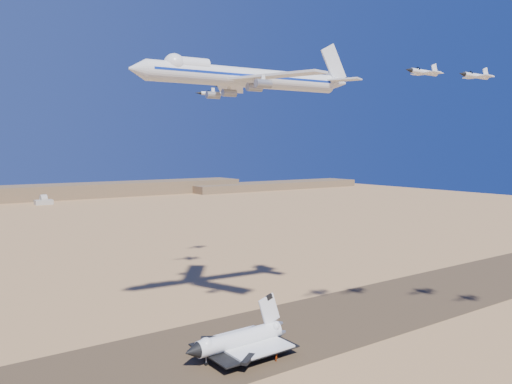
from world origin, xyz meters
TOP-DOWN VIEW (x-y plane):
  - ground at (0.00, 0.00)m, footprint 1200.00×1200.00m
  - runway at (0.00, 0.00)m, footprint 600.00×50.00m
  - ridgeline at (65.32, 527.31)m, footprint 960.00×90.00m
  - shuttle at (-4.08, -8.25)m, footprint 35.52×22.21m
  - carrier_747 at (7.69, 8.81)m, footprint 82.35×63.44m
  - crew_a at (3.98, -12.57)m, footprint 0.66×0.77m
  - crew_b at (4.73, -15.88)m, footprint 0.81×0.96m
  - crew_c at (2.90, -18.09)m, footprint 1.04×1.15m
  - chase_jet_a at (39.94, -39.46)m, footprint 15.22×8.11m
  - chase_jet_b at (55.72, -46.10)m, footprint 15.11×7.98m
  - chase_jet_e at (24.72, 54.89)m, footprint 15.84×9.17m
  - chase_jet_f at (43.78, 76.57)m, footprint 14.37×7.75m

SIDE VIEW (x-z plane):
  - ground at x=0.00m, z-range 0.00..0.00m
  - runway at x=0.00m, z-range 0.00..0.06m
  - crew_b at x=4.73m, z-range 0.06..1.76m
  - crew_c at x=2.90m, z-range 0.06..1.83m
  - crew_a at x=3.98m, z-range 0.06..1.85m
  - shuttle at x=-4.08m, z-range -4.05..13.47m
  - ridgeline at x=65.32m, z-range -1.37..16.63m
  - chase_jet_b at x=55.72m, z-range 83.23..87.00m
  - chase_jet_a at x=39.94m, z-range 83.76..87.55m
  - chase_jet_e at x=24.72m, z-range 85.09..89.12m
  - carrier_747 at x=7.69m, z-range 76.98..97.46m
  - chase_jet_f at x=43.78m, z-range 91.91..95.49m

